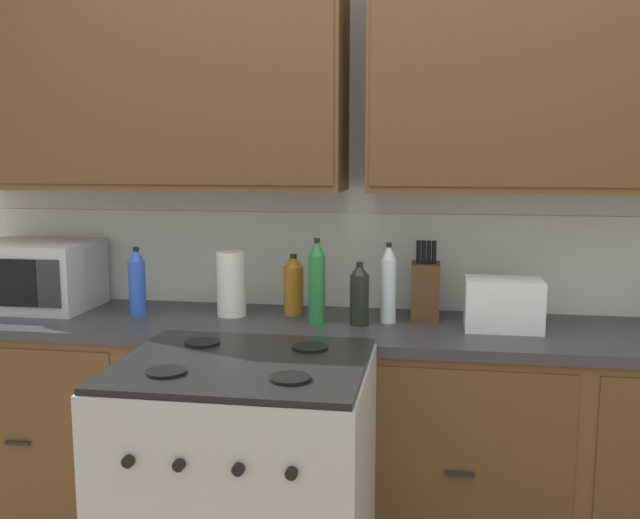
{
  "coord_description": "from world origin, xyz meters",
  "views": [
    {
      "loc": [
        0.31,
        -2.34,
        1.56
      ],
      "look_at": [
        -0.12,
        0.27,
        1.16
      ],
      "focal_mm": 39.83,
      "sensor_mm": 36.0,
      "label": 1
    }
  ],
  "objects_px": {
    "microwave": "(36,275)",
    "bottle_clear": "(389,284)",
    "knife_block": "(425,289)",
    "bottle_green": "(317,282)",
    "bottle_amber": "(294,285)",
    "paper_towel_roll": "(231,284)",
    "bottle_blue": "(137,282)",
    "toaster": "(503,304)",
    "stove_range": "(245,506)",
    "bottle_dark": "(359,294)"
  },
  "relations": [
    {
      "from": "bottle_blue",
      "to": "bottle_green",
      "type": "bearing_deg",
      "value": -0.59
    },
    {
      "from": "paper_towel_roll",
      "to": "bottle_dark",
      "type": "relative_size",
      "value": 1.08
    },
    {
      "from": "bottle_dark",
      "to": "bottle_green",
      "type": "relative_size",
      "value": 0.73
    },
    {
      "from": "toaster",
      "to": "bottle_clear",
      "type": "xyz_separation_m",
      "value": [
        -0.43,
        0.04,
        0.06
      ]
    },
    {
      "from": "stove_range",
      "to": "knife_block",
      "type": "distance_m",
      "value": 1.09
    },
    {
      "from": "paper_towel_roll",
      "to": "bottle_amber",
      "type": "relative_size",
      "value": 1.05
    },
    {
      "from": "paper_towel_roll",
      "to": "bottle_blue",
      "type": "distance_m",
      "value": 0.38
    },
    {
      "from": "microwave",
      "to": "bottle_green",
      "type": "xyz_separation_m",
      "value": [
        1.21,
        -0.08,
        0.02
      ]
    },
    {
      "from": "bottle_amber",
      "to": "stove_range",
      "type": "bearing_deg",
      "value": -90.62
    },
    {
      "from": "bottle_blue",
      "to": "bottle_green",
      "type": "distance_m",
      "value": 0.73
    },
    {
      "from": "microwave",
      "to": "bottle_blue",
      "type": "relative_size",
      "value": 1.73
    },
    {
      "from": "toaster",
      "to": "knife_block",
      "type": "height_order",
      "value": "knife_block"
    },
    {
      "from": "knife_block",
      "to": "bottle_blue",
      "type": "xyz_separation_m",
      "value": [
        -1.14,
        -0.14,
        0.02
      ]
    },
    {
      "from": "microwave",
      "to": "knife_block",
      "type": "xyz_separation_m",
      "value": [
        1.62,
        0.07,
        -0.02
      ]
    },
    {
      "from": "bottle_amber",
      "to": "bottle_green",
      "type": "distance_m",
      "value": 0.18
    },
    {
      "from": "knife_block",
      "to": "bottle_green",
      "type": "relative_size",
      "value": 0.94
    },
    {
      "from": "bottle_dark",
      "to": "microwave",
      "type": "bearing_deg",
      "value": 176.69
    },
    {
      "from": "microwave",
      "to": "stove_range",
      "type": "bearing_deg",
      "value": -32.71
    },
    {
      "from": "bottle_amber",
      "to": "bottle_clear",
      "type": "xyz_separation_m",
      "value": [
        0.39,
        -0.08,
        0.03
      ]
    },
    {
      "from": "bottle_blue",
      "to": "bottle_clear",
      "type": "distance_m",
      "value": 1.0
    },
    {
      "from": "stove_range",
      "to": "knife_block",
      "type": "relative_size",
      "value": 3.06
    },
    {
      "from": "toaster",
      "to": "bottle_amber",
      "type": "xyz_separation_m",
      "value": [
        -0.81,
        0.12,
        0.02
      ]
    },
    {
      "from": "bottle_clear",
      "to": "knife_block",
      "type": "bearing_deg",
      "value": 34.96
    },
    {
      "from": "microwave",
      "to": "bottle_dark",
      "type": "distance_m",
      "value": 1.38
    },
    {
      "from": "microwave",
      "to": "toaster",
      "type": "xyz_separation_m",
      "value": [
        1.91,
        -0.07,
        -0.04
      ]
    },
    {
      "from": "microwave",
      "to": "bottle_amber",
      "type": "bearing_deg",
      "value": 2.53
    },
    {
      "from": "knife_block",
      "to": "microwave",
      "type": "bearing_deg",
      "value": -177.5
    },
    {
      "from": "bottle_green",
      "to": "bottle_blue",
      "type": "bearing_deg",
      "value": 179.41
    },
    {
      "from": "knife_block",
      "to": "bottle_amber",
      "type": "relative_size",
      "value": 1.26
    },
    {
      "from": "stove_range",
      "to": "bottle_green",
      "type": "relative_size",
      "value": 2.9
    },
    {
      "from": "stove_range",
      "to": "bottle_blue",
      "type": "bearing_deg",
      "value": 133.99
    },
    {
      "from": "bottle_green",
      "to": "toaster",
      "type": "bearing_deg",
      "value": 0.75
    },
    {
      "from": "knife_block",
      "to": "stove_range",
      "type": "bearing_deg",
      "value": -124.76
    },
    {
      "from": "microwave",
      "to": "toaster",
      "type": "distance_m",
      "value": 1.91
    },
    {
      "from": "bottle_dark",
      "to": "bottle_green",
      "type": "bearing_deg",
      "value": 179.55
    },
    {
      "from": "toaster",
      "to": "bottle_dark",
      "type": "distance_m",
      "value": 0.53
    },
    {
      "from": "knife_block",
      "to": "paper_towel_roll",
      "type": "bearing_deg",
      "value": -174.09
    },
    {
      "from": "knife_block",
      "to": "paper_towel_roll",
      "type": "distance_m",
      "value": 0.77
    },
    {
      "from": "paper_towel_roll",
      "to": "bottle_amber",
      "type": "bearing_deg",
      "value": 13.28
    },
    {
      "from": "microwave",
      "to": "paper_towel_roll",
      "type": "xyz_separation_m",
      "value": [
        0.85,
        -0.01,
        -0.01
      ]
    },
    {
      "from": "microwave",
      "to": "bottle_clear",
      "type": "height_order",
      "value": "bottle_clear"
    },
    {
      "from": "knife_block",
      "to": "bottle_amber",
      "type": "bearing_deg",
      "value": -177.56
    },
    {
      "from": "toaster",
      "to": "bottle_amber",
      "type": "relative_size",
      "value": 1.14
    },
    {
      "from": "knife_block",
      "to": "bottle_amber",
      "type": "xyz_separation_m",
      "value": [
        -0.53,
        -0.02,
        0.01
      ]
    },
    {
      "from": "bottle_clear",
      "to": "bottle_blue",
      "type": "bearing_deg",
      "value": -177.47
    },
    {
      "from": "paper_towel_roll",
      "to": "bottle_amber",
      "type": "xyz_separation_m",
      "value": [
        0.24,
        0.06,
        -0.01
      ]
    },
    {
      "from": "bottle_amber",
      "to": "bottle_green",
      "type": "relative_size",
      "value": 0.75
    },
    {
      "from": "paper_towel_roll",
      "to": "bottle_dark",
      "type": "height_order",
      "value": "paper_towel_roll"
    },
    {
      "from": "knife_block",
      "to": "bottle_green",
      "type": "bearing_deg",
      "value": -159.97
    },
    {
      "from": "knife_block",
      "to": "bottle_clear",
      "type": "bearing_deg",
      "value": -145.04
    }
  ]
}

